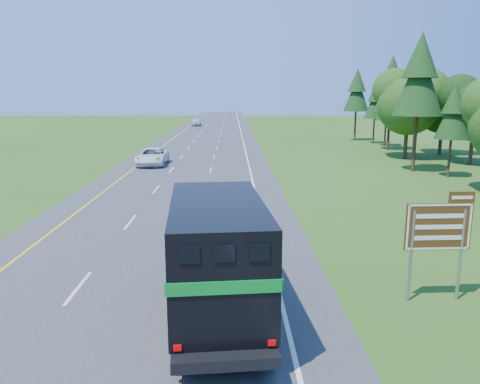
{
  "coord_description": "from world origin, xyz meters",
  "views": [
    {
      "loc": [
        3.83,
        -5.13,
        7.01
      ],
      "look_at": [
        4.25,
        19.29,
        1.86
      ],
      "focal_mm": 35.0,
      "sensor_mm": 36.0,
      "label": 1
    }
  ],
  "objects": [
    {
      "name": "far_car",
      "position": [
        -4.05,
        99.04,
        0.89
      ],
      "size": [
        2.12,
        5.03,
        1.7
      ],
      "primitive_type": "imported",
      "rotation": [
        0.0,
        0.0,
        0.02
      ],
      "color": "silver",
      "rests_on": "road"
    },
    {
      "name": "horse_truck",
      "position": [
        3.32,
        8.96,
        2.11
      ],
      "size": [
        3.41,
        8.91,
        3.86
      ],
      "rotation": [
        0.0,
        0.0,
        0.08
      ],
      "color": "black",
      "rests_on": "road"
    },
    {
      "name": "road",
      "position": [
        0.0,
        50.0,
        0.02
      ],
      "size": [
        15.0,
        260.0,
        0.04
      ],
      "primitive_type": "cube",
      "color": "#38383A",
      "rests_on": "ground"
    },
    {
      "name": "exit_sign",
      "position": [
        10.78,
        9.82,
        2.49
      ],
      "size": [
        2.27,
        0.16,
        3.84
      ],
      "rotation": [
        0.0,
        0.0,
        0.03
      ],
      "color": "gray",
      "rests_on": "ground"
    },
    {
      "name": "white_suv",
      "position": [
        -4.11,
        41.23,
        0.87
      ],
      "size": [
        2.81,
        6.02,
        1.67
      ],
      "primitive_type": "imported",
      "rotation": [
        0.0,
        0.0,
        0.01
      ],
      "color": "white",
      "rests_on": "road"
    },
    {
      "name": "lane_markings",
      "position": [
        0.0,
        50.0,
        0.04
      ],
      "size": [
        11.15,
        260.0,
        0.01
      ],
      "color": "yellow",
      "rests_on": "road"
    }
  ]
}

